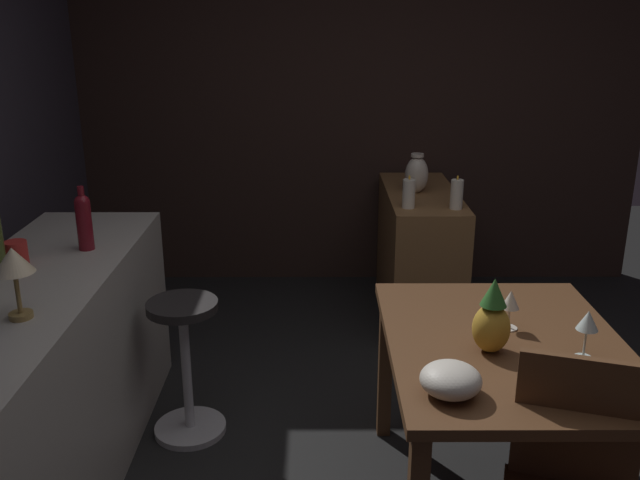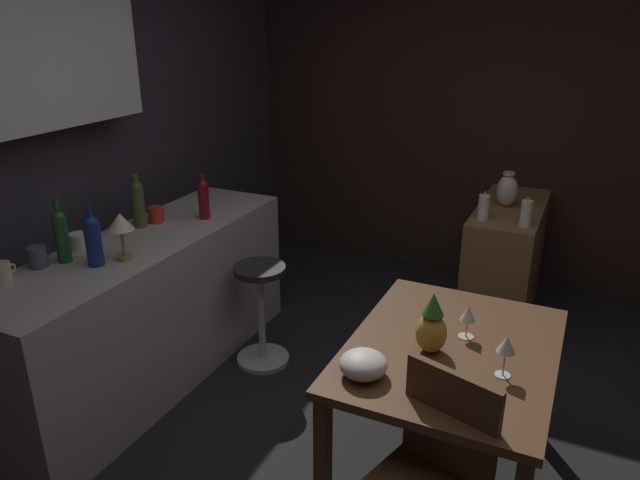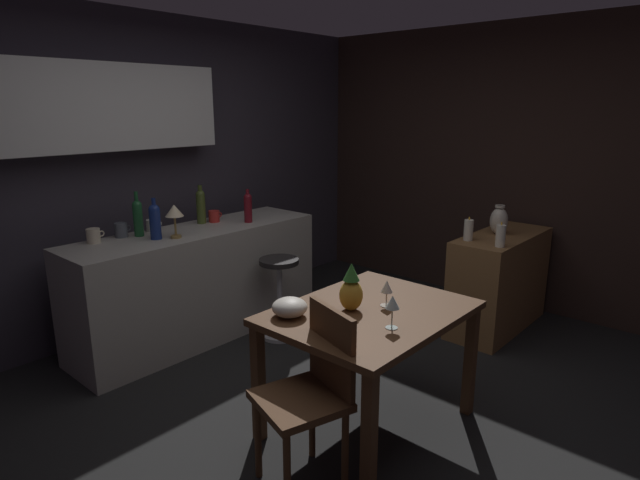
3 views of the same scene
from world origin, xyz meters
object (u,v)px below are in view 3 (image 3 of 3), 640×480
Objects in this scene: vase_ceramic_ivory at (499,221)px; wine_bottle_green at (138,216)px; wine_glass_right at (392,303)px; cup_cream at (94,236)px; wine_bottle_ruby at (248,206)px; pillar_candle_short at (468,230)px; sideboard_cabinet at (499,281)px; bar_stool at (280,295)px; cup_slate at (121,230)px; wine_bottle_cobalt at (155,220)px; fruit_bowl at (290,307)px; counter_lamp at (174,213)px; chair_near_window at (312,389)px; dining_table at (370,325)px; wine_bottle_olive at (201,205)px; cup_white at (153,225)px; pillar_candle_tall at (501,236)px; cup_red at (214,216)px; pineapple_centerpiece at (351,290)px.

wine_bottle_green is at bearing 139.22° from vase_ceramic_ivory.
cup_cream is (-0.48, 2.25, 0.07)m from wine_glass_right.
wine_bottle_ruby is 1.24m from cup_cream.
pillar_candle_short is at bearing -44.43° from wine_bottle_green.
pillar_candle_short is (-0.37, 0.13, 0.49)m from sideboard_cabinet.
cup_slate is (-0.93, 0.73, 0.60)m from bar_stool.
wine_bottle_cobalt is at bearing 141.59° from vase_ceramic_ivory.
bar_stool is 2.70× the size of vase_ceramic_ivory.
wine_glass_right is 1.38× the size of cup_cream.
wine_bottle_cobalt is (0.11, 1.51, 0.25)m from fruit_bowl.
bar_stool is 1.92m from vase_ceramic_ivory.
wine_bottle_ruby is (0.95, 1.43, 0.24)m from fruit_bowl.
counter_lamp is (-0.67, 0.40, 0.74)m from bar_stool.
wine_bottle_ruby is at bearing 57.22° from chair_near_window.
cup_cream is at bearing 106.94° from dining_table.
vase_ceramic_ivory is (1.60, -1.89, -0.12)m from wine_bottle_olive.
dining_table is at bearing -177.63° from vase_ceramic_ivory.
cup_slate is 0.44m from counter_lamp.
bar_stool is 1.75m from wine_glass_right.
dining_table is at bearing -78.86° from cup_slate.
wine_bottle_green is 2.56m from pillar_candle_short.
wine_bottle_ruby is 0.90m from wine_bottle_green.
wine_bottle_olive is 0.44m from cup_white.
wine_bottle_cobalt reaches higher than counter_lamp.
chair_near_window is at bearing -88.70° from cup_cream.
pillar_candle_tall reaches higher than wine_glass_right.
wine_bottle_olive is at bearing 81.65° from dining_table.
vase_ceramic_ivory is (1.32, -1.63, -0.10)m from wine_bottle_ruby.
wine_glass_right is at bearing -89.77° from counter_lamp.
wine_bottle_ruby reaches higher than cup_white.
pillar_candle_short is (1.67, -1.86, -0.04)m from cup_white.
fruit_bowl is at bearing 175.02° from vase_ceramic_ivory.
wine_bottle_green is 1.05× the size of wine_bottle_olive.
wine_bottle_green is at bearing 138.80° from sideboard_cabinet.
cup_red reaches higher than wine_glass_right.
chair_near_window is 2.82× the size of wine_bottle_olive.
wine_bottle_olive is at bearing 67.23° from chair_near_window.
pineapple_centerpiece is 1.41× the size of fruit_bowl.
cup_white is at bearing 132.45° from bar_stool.
wine_bottle_green is at bearing 135.57° from pillar_candle_short.
chair_near_window is 1.38× the size of bar_stool.
wine_bottle_ruby is (0.65, 1.63, 0.18)m from pineapple_centerpiece.
dining_table is 0.36m from wine_glass_right.
cup_slate is at bearing 2.09° from cup_cream.
cup_red is at bearing -9.91° from cup_white.
pineapple_centerpiece reaches higher than chair_near_window.
cup_cream reaches higher than wine_glass_right.
pillar_candle_tall is at bearing -52.23° from cup_white.
chair_near_window is at bearing -177.51° from sideboard_cabinet.
pillar_candle_tall is (1.12, -2.04, -0.04)m from cup_red.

